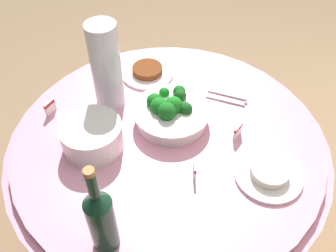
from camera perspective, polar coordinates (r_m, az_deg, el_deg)
ground_plane at (r=1.93m, az=0.00°, el=-16.41°), size 6.00×6.00×0.00m
buffet_table at (r=1.60m, az=0.00°, el=-10.27°), size 1.16×1.16×0.74m
broccoli_bowl at (r=1.33m, az=0.39°, el=2.23°), size 0.28×0.28×0.11m
plate_stack at (r=1.27m, az=-11.73°, el=-1.54°), size 0.21×0.21×0.10m
wine_bottle at (r=0.99m, az=-10.37°, el=-13.98°), size 0.07×0.07×0.34m
decorative_fruit_vase at (r=1.36m, az=-9.52°, el=8.58°), size 0.11×0.11×0.34m
serving_tongs at (r=1.47m, az=9.27°, el=4.23°), size 0.06×0.17×0.01m
food_plate_stir_fry at (r=1.56m, az=-3.21°, el=8.44°), size 0.22×0.22×0.04m
food_plate_rice at (r=1.23m, az=15.42°, el=-7.16°), size 0.22×0.22×0.04m
label_placard_front at (r=1.18m, az=4.16°, el=-6.66°), size 0.05×0.02×0.05m
label_placard_mid at (r=1.31m, az=10.80°, el=-0.71°), size 0.05×0.03×0.05m
label_placard_rear at (r=1.44m, az=-17.88°, el=2.89°), size 0.05×0.02×0.05m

